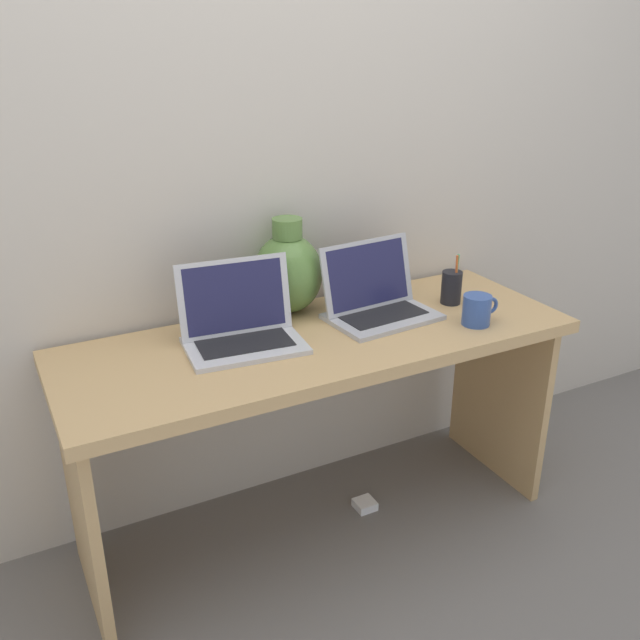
% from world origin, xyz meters
% --- Properties ---
extents(ground_plane, '(6.00, 6.00, 0.00)m').
position_xyz_m(ground_plane, '(0.00, 0.00, 0.00)').
color(ground_plane, slate).
extents(back_wall, '(4.40, 0.04, 2.40)m').
position_xyz_m(back_wall, '(0.00, 0.32, 1.20)').
color(back_wall, beige).
rests_on(back_wall, ground).
extents(desk, '(1.57, 0.56, 0.71)m').
position_xyz_m(desk, '(0.00, 0.00, 0.57)').
color(desk, tan).
rests_on(desk, ground).
extents(laptop_left, '(0.36, 0.26, 0.24)m').
position_xyz_m(laptop_left, '(-0.23, 0.06, 0.78)').
color(laptop_left, silver).
rests_on(laptop_left, desk).
extents(laptop_right, '(0.36, 0.26, 0.23)m').
position_xyz_m(laptop_right, '(0.23, 0.06, 0.77)').
color(laptop_right, '#B2B2B7').
rests_on(laptop_right, desk).
extents(green_vase, '(0.22, 0.22, 0.31)m').
position_xyz_m(green_vase, '(0.00, 0.22, 0.85)').
color(green_vase, '#5B843D').
rests_on(green_vase, desk).
extents(coffee_mug, '(0.13, 0.09, 0.10)m').
position_xyz_m(coffee_mug, '(0.47, -0.15, 0.76)').
color(coffee_mug, '#335199').
rests_on(coffee_mug, desk).
extents(pen_cup, '(0.07, 0.07, 0.17)m').
position_xyz_m(pen_cup, '(0.51, 0.03, 0.77)').
color(pen_cup, black).
rests_on(pen_cup, desk).
extents(power_brick, '(0.07, 0.07, 0.03)m').
position_xyz_m(power_brick, '(0.18, 0.01, 0.01)').
color(power_brick, white).
rests_on(power_brick, ground).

